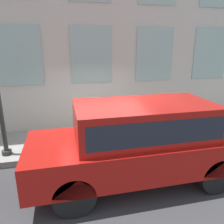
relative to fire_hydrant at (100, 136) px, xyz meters
The scene contains 5 objects.
ground_plane 0.65m from the fire_hydrant, 168.54° to the right, with size 80.00×80.00×0.00m, color #38383A.
sidewalk 0.86m from the fire_hydrant, ahead, with size 2.21×60.00×0.18m.
fire_hydrant is the anchor object (origin of this frame).
person 1.04m from the fire_hydrant, 63.32° to the right, with size 0.30×0.20×1.25m.
parked_truck_red_near 1.84m from the fire_hydrant, 157.66° to the right, with size 1.83×4.89×1.89m.
Camera 1 is at (-5.53, 1.07, 3.08)m, focal length 35.00 mm.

